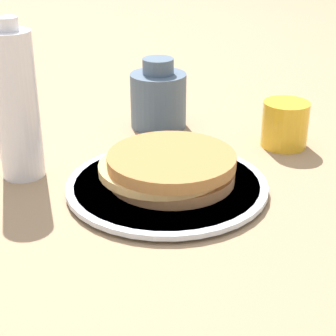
{
  "coord_description": "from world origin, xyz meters",
  "views": [
    {
      "loc": [
        0.61,
        0.31,
        0.36
      ],
      "look_at": [
        -0.0,
        -0.03,
        0.03
      ],
      "focal_mm": 60.0,
      "sensor_mm": 36.0,
      "label": 1
    }
  ],
  "objects_px": {
    "plate": "(168,185)",
    "pancake_stack": "(169,167)",
    "juice_glass": "(285,124)",
    "cream_jug": "(158,98)",
    "water_bottle_near": "(16,105)"
  },
  "relations": [
    {
      "from": "plate",
      "to": "pancake_stack",
      "type": "height_order",
      "value": "pancake_stack"
    },
    {
      "from": "juice_glass",
      "to": "cream_jug",
      "type": "bearing_deg",
      "value": -84.93
    },
    {
      "from": "plate",
      "to": "juice_glass",
      "type": "height_order",
      "value": "juice_glass"
    },
    {
      "from": "pancake_stack",
      "to": "water_bottle_near",
      "type": "distance_m",
      "value": 0.23
    },
    {
      "from": "juice_glass",
      "to": "water_bottle_near",
      "type": "distance_m",
      "value": 0.42
    },
    {
      "from": "juice_glass",
      "to": "water_bottle_near",
      "type": "xyz_separation_m",
      "value": [
        0.29,
        -0.3,
        0.07
      ]
    },
    {
      "from": "juice_glass",
      "to": "cream_jug",
      "type": "xyz_separation_m",
      "value": [
        0.02,
        -0.23,
        0.02
      ]
    },
    {
      "from": "plate",
      "to": "water_bottle_near",
      "type": "xyz_separation_m",
      "value": [
        0.06,
        -0.21,
        0.1
      ]
    },
    {
      "from": "plate",
      "to": "water_bottle_near",
      "type": "height_order",
      "value": "water_bottle_near"
    },
    {
      "from": "juice_glass",
      "to": "plate",
      "type": "bearing_deg",
      "value": -21.56
    },
    {
      "from": "cream_jug",
      "to": "water_bottle_near",
      "type": "height_order",
      "value": "water_bottle_near"
    },
    {
      "from": "juice_glass",
      "to": "pancake_stack",
      "type": "bearing_deg",
      "value": -21.35
    },
    {
      "from": "juice_glass",
      "to": "cream_jug",
      "type": "height_order",
      "value": "cream_jug"
    },
    {
      "from": "water_bottle_near",
      "to": "cream_jug",
      "type": "bearing_deg",
      "value": 164.86
    },
    {
      "from": "plate",
      "to": "pancake_stack",
      "type": "bearing_deg",
      "value": 129.24
    }
  ]
}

